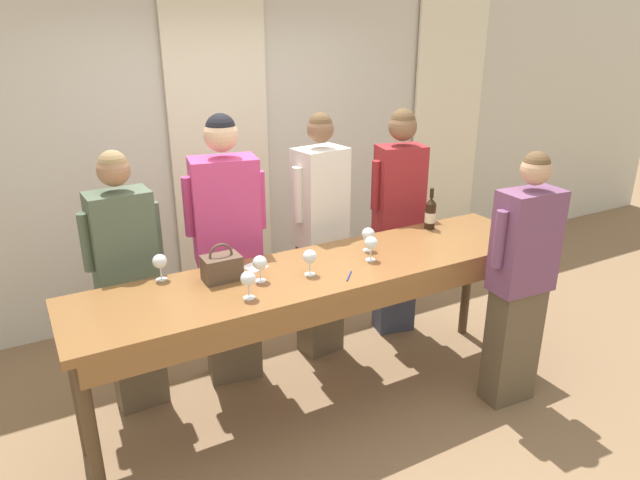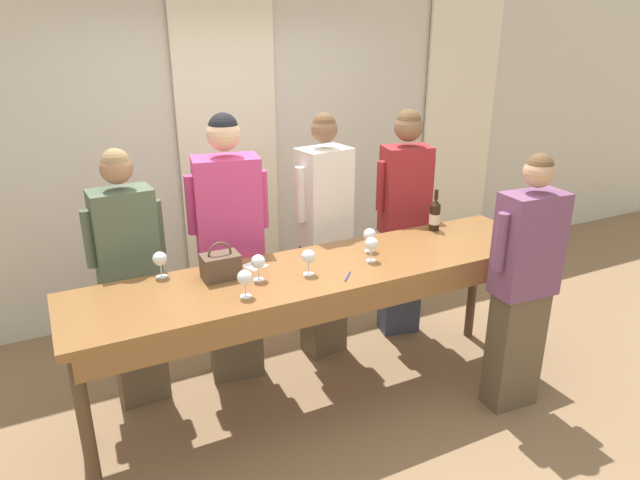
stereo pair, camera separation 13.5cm
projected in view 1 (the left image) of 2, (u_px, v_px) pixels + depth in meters
The scene contains 20 objects.
ground_plane at pixel (325, 403), 3.84m from camera, with size 18.00×18.00×0.00m, color #846647.
wall_back at pixel (219, 148), 4.85m from camera, with size 12.00×0.06×2.80m.
curtain_panel_center at pixel (222, 156), 4.82m from camera, with size 0.85×0.03×2.69m.
curtain_panel_right at pixel (446, 131), 5.94m from camera, with size 0.85×0.03×2.69m.
tasting_bar at pixel (328, 283), 3.50m from camera, with size 3.08×0.70×1.00m.
wine_bottle at pixel (430, 214), 4.09m from camera, with size 0.08×0.08×0.30m.
handbag at pixel (222, 267), 3.28m from camera, with size 0.21×0.15×0.22m.
wine_glass_front_left at pixel (160, 262), 3.26m from camera, with size 0.08×0.08×0.16m.
wine_glass_front_mid at pixel (260, 263), 3.24m from camera, with size 0.08×0.08×0.16m.
wine_glass_front_right at pixel (248, 279), 3.04m from camera, with size 0.08×0.08×0.16m.
wine_glass_center_left at pixel (368, 234), 3.69m from camera, with size 0.08×0.08×0.16m.
wine_glass_center_mid at pixel (371, 244), 3.54m from camera, with size 0.08×0.08×0.16m.
wine_glass_center_right at pixel (310, 257), 3.33m from camera, with size 0.08×0.08×0.16m.
napkin at pixel (255, 267), 3.47m from camera, with size 0.16×0.16×0.00m.
pen at pixel (349, 276), 3.34m from camera, with size 0.10×0.11×0.01m.
guest_olive_jacket at pixel (128, 282), 3.54m from camera, with size 0.48×0.25×1.72m.
guest_pink_top at pixel (228, 251), 3.82m from camera, with size 0.54×0.33×1.88m.
guest_cream_sweater at pixel (320, 236), 4.15m from camera, with size 0.47×0.30×1.83m.
guest_striped_shirt at pixel (398, 220), 4.46m from camera, with size 0.47×0.30×1.81m.
host_pouring at pixel (521, 281), 3.60m from camera, with size 0.50×0.25×1.70m.
Camera 1 is at (-1.59, -2.78, 2.39)m, focal length 32.00 mm.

